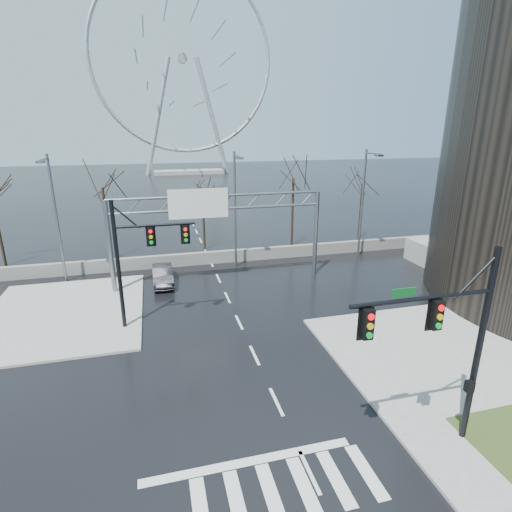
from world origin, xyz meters
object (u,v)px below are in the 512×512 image
object	(u,v)px
signal_mast_near	(451,335)
sign_gantry	(214,220)
signal_mast_far	(137,253)
car	(163,275)
ferris_wheel	(183,67)

from	to	relation	value
signal_mast_near	sign_gantry	bearing A→B (deg)	106.19
signal_mast_far	car	xyz separation A→B (m)	(1.43, 7.05, -4.11)
signal_mast_near	car	xyz separation A→B (m)	(-9.57, 20.04, -4.15)
signal_mast_far	ferris_wheel	bearing A→B (deg)	82.80
ferris_wheel	signal_mast_near	bearing A→B (deg)	-89.92
sign_gantry	car	distance (m)	6.12
sign_gantry	car	xyz separation A→B (m)	(-4.06, 1.05, -4.46)
ferris_wheel	sign_gantry	bearing A→B (deg)	-93.84
ferris_wheel	car	world-z (taller)	ferris_wheel
ferris_wheel	car	distance (m)	83.51
signal_mast_near	car	size ratio (longest dim) A/B	1.82
ferris_wheel	car	size ratio (longest dim) A/B	11.59
sign_gantry	ferris_wheel	world-z (taller)	ferris_wheel
signal_mast_far	signal_mast_near	bearing A→B (deg)	-49.74
signal_mast_far	car	bearing A→B (deg)	78.49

